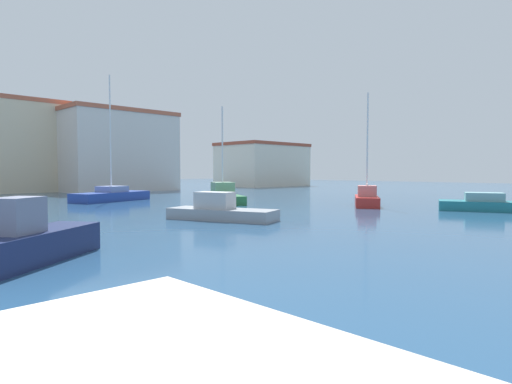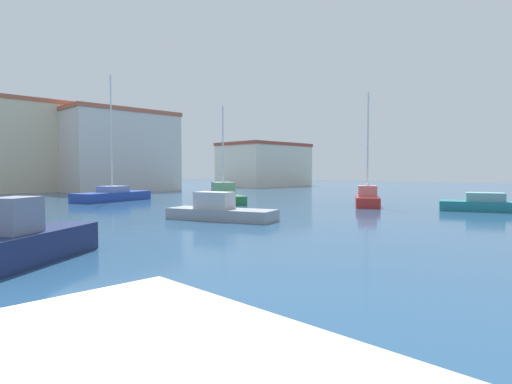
{
  "view_description": "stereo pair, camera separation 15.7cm",
  "coord_description": "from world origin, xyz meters",
  "views": [
    {
      "loc": [
        -1.0,
        -6.25,
        2.56
      ],
      "look_at": [
        18.11,
        12.78,
        1.21
      ],
      "focal_mm": 29.9,
      "sensor_mm": 36.0,
      "label": 1
    },
    {
      "loc": [
        -0.89,
        -6.37,
        2.56
      ],
      "look_at": [
        18.11,
        12.78,
        1.21
      ],
      "focal_mm": 29.9,
      "sensor_mm": 36.0,
      "label": 2
    }
  ],
  "objects": [
    {
      "name": "water",
      "position": [
        15.0,
        20.0,
        0.0
      ],
      "size": [
        160.0,
        160.0,
        0.0
      ],
      "primitive_type": "plane",
      "color": "navy",
      "rests_on": "ground"
    },
    {
      "name": "motorboat_grey_near_pier",
      "position": [
        13.37,
        10.7,
        0.46
      ],
      "size": [
        3.71,
        6.07,
        1.45
      ],
      "color": "gray",
      "rests_on": "water"
    },
    {
      "name": "sailboat_green_distant_east",
      "position": [
        21.34,
        19.8,
        0.56
      ],
      "size": [
        5.17,
        7.11,
        7.68
      ],
      "color": "#28703D",
      "rests_on": "water"
    },
    {
      "name": "warehouse_block",
      "position": [
        50.29,
        43.27,
        3.56
      ],
      "size": [
        13.7,
        9.85,
        7.09
      ],
      "color": "beige",
      "rests_on": "ground"
    },
    {
      "name": "motorboat_navy_mid_harbor",
      "position": [
        2.86,
        6.5,
        0.58
      ],
      "size": [
        4.67,
        3.88,
        1.85
      ],
      "color": "#19234C",
      "rests_on": "water"
    },
    {
      "name": "yacht_club",
      "position": [
        13.78,
        48.86,
        5.48
      ],
      "size": [
        12.52,
        5.75,
        10.94
      ],
      "color": "beige",
      "rests_on": "ground"
    },
    {
      "name": "motorboat_teal_center_channel",
      "position": [
        28.58,
        2.25,
        0.42
      ],
      "size": [
        4.26,
        6.41,
        1.17
      ],
      "color": "#1E707A",
      "rests_on": "water"
    },
    {
      "name": "sailboat_red_outer_mooring",
      "position": [
        26.51,
        9.8,
        0.58
      ],
      "size": [
        4.87,
        3.92,
        8.17
      ],
      "color": "#B22823",
      "rests_on": "water"
    },
    {
      "name": "waterfront_apartments",
      "position": [
        24.86,
        44.59,
        5.05
      ],
      "size": [
        13.65,
        8.97,
        10.09
      ],
      "color": "beige",
      "rests_on": "ground"
    },
    {
      "name": "sailboat_blue_behind_lamppost",
      "position": [
        15.8,
        27.72,
        0.52
      ],
      "size": [
        7.3,
        4.34,
        10.55
      ],
      "color": "#233D93",
      "rests_on": "water"
    }
  ]
}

